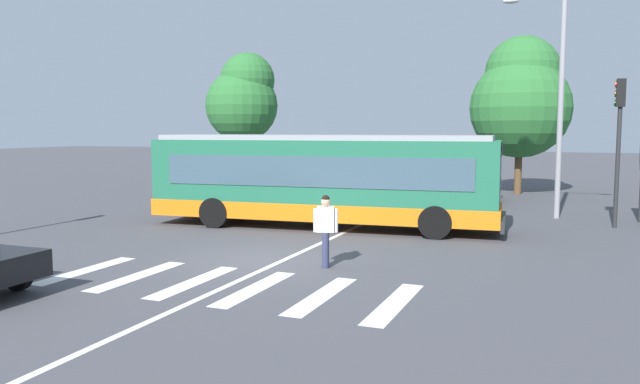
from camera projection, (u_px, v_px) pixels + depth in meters
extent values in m
plane|color=#47474C|center=(266.00, 260.00, 15.56)|extent=(160.00, 160.00, 0.00)
cylinder|color=black|center=(444.00, 212.00, 20.74)|extent=(1.02, 0.38, 1.00)
cylinder|color=black|center=(435.00, 222.00, 18.51)|extent=(1.02, 0.38, 1.00)
cylinder|color=black|center=(244.00, 204.00, 22.86)|extent=(1.02, 0.38, 1.00)
cylinder|color=black|center=(214.00, 213.00, 20.63)|extent=(1.02, 0.38, 1.00)
cube|color=#236B4C|center=(323.00, 178.00, 20.64)|extent=(11.47, 3.47, 2.55)
cube|color=orange|center=(323.00, 208.00, 20.74)|extent=(11.59, 3.51, 0.55)
cube|color=#3D5666|center=(323.00, 169.00, 20.60)|extent=(10.13, 3.41, 0.96)
cube|color=#3D5666|center=(501.00, 176.00, 18.96)|extent=(0.23, 2.24, 1.63)
cube|color=black|center=(501.00, 147.00, 18.87)|extent=(0.22, 1.94, 0.28)
cube|color=#99999E|center=(323.00, 137.00, 20.50)|extent=(11.01, 3.23, 0.16)
cube|color=#28282B|center=(503.00, 222.00, 19.07)|extent=(0.33, 2.55, 0.36)
cylinder|color=#333856|center=(326.00, 249.00, 14.79)|extent=(0.16, 0.16, 0.85)
cylinder|color=#333856|center=(325.00, 250.00, 14.64)|extent=(0.16, 0.16, 0.85)
cube|color=white|center=(326.00, 219.00, 14.65)|extent=(0.46, 0.37, 0.60)
cylinder|color=white|center=(315.00, 220.00, 14.67)|extent=(0.10, 0.10, 0.55)
cylinder|color=white|center=(336.00, 221.00, 14.63)|extent=(0.10, 0.10, 0.55)
sphere|color=tan|center=(326.00, 202.00, 14.60)|extent=(0.22, 0.22, 0.22)
sphere|color=black|center=(326.00, 199.00, 14.60)|extent=(0.19, 0.19, 0.19)
cylinder|color=black|center=(18.00, 275.00, 12.64)|extent=(0.64, 0.21, 0.64)
cylinder|color=black|center=(351.00, 188.00, 31.28)|extent=(0.21, 0.64, 0.64)
cylinder|color=black|center=(383.00, 189.00, 30.64)|extent=(0.21, 0.64, 0.64)
cylinder|color=black|center=(331.00, 193.00, 28.72)|extent=(0.21, 0.64, 0.64)
cylinder|color=black|center=(365.00, 194.00, 28.08)|extent=(0.21, 0.64, 0.64)
cube|color=#196B70|center=(358.00, 184.00, 29.65)|extent=(1.87, 4.52, 0.52)
cube|color=#3D5666|center=(357.00, 174.00, 29.52)|extent=(1.62, 2.18, 0.44)
cube|color=#196B70|center=(357.00, 170.00, 29.50)|extent=(1.55, 2.00, 0.09)
cylinder|color=black|center=(408.00, 189.00, 30.39)|extent=(0.24, 0.65, 0.64)
cylinder|color=black|center=(442.00, 191.00, 29.86)|extent=(0.24, 0.65, 0.64)
cylinder|color=black|center=(396.00, 195.00, 27.76)|extent=(0.24, 0.65, 0.64)
cylinder|color=black|center=(434.00, 196.00, 27.23)|extent=(0.24, 0.65, 0.64)
cube|color=#234293|center=(420.00, 186.00, 28.77)|extent=(2.07, 4.60, 0.52)
cube|color=#3D5666|center=(420.00, 176.00, 28.64)|extent=(1.72, 2.25, 0.44)
cube|color=#234293|center=(420.00, 172.00, 28.62)|extent=(1.64, 2.06, 0.09)
cylinder|color=black|center=(460.00, 192.00, 29.28)|extent=(0.20, 0.64, 0.64)
cylinder|color=black|center=(497.00, 193.00, 28.67)|extent=(0.20, 0.64, 0.64)
cylinder|color=black|center=(450.00, 198.00, 26.70)|extent=(0.20, 0.64, 0.64)
cylinder|color=black|center=(490.00, 199.00, 26.09)|extent=(0.20, 0.64, 0.64)
cube|color=black|center=(475.00, 188.00, 27.65)|extent=(1.84, 4.51, 0.52)
cube|color=#3D5666|center=(475.00, 178.00, 27.52)|extent=(1.61, 2.17, 0.44)
cube|color=black|center=(475.00, 173.00, 27.50)|extent=(1.54, 1.99, 0.09)
cylinder|color=#28282B|center=(617.00, 168.00, 20.44)|extent=(0.14, 0.14, 3.97)
cube|color=black|center=(621.00, 93.00, 20.20)|extent=(0.28, 0.32, 0.90)
cylinder|color=red|center=(616.00, 84.00, 20.23)|extent=(0.04, 0.20, 0.20)
cylinder|color=#463707|center=(615.00, 94.00, 20.26)|extent=(0.04, 0.20, 0.20)
cylinder|color=#093B10|center=(615.00, 103.00, 20.29)|extent=(0.04, 0.20, 0.20)
cylinder|color=#939399|center=(561.00, 106.00, 22.48)|extent=(0.20, 0.20, 8.19)
ellipsoid|color=silver|center=(511.00, 1.00, 22.77)|extent=(0.60, 0.32, 0.20)
cylinder|color=brown|center=(242.00, 158.00, 35.82)|extent=(0.36, 0.36, 3.15)
sphere|color=#2D7033|center=(242.00, 105.00, 35.51)|extent=(4.10, 4.10, 4.10)
sphere|color=#2D7033|center=(248.00, 80.00, 35.38)|extent=(3.08, 3.08, 3.08)
cylinder|color=brown|center=(518.00, 169.00, 31.25)|extent=(0.36, 0.36, 2.56)
sphere|color=#2D7033|center=(520.00, 108.00, 30.95)|extent=(4.94, 4.94, 4.94)
sphere|color=#2D7033|center=(523.00, 73.00, 31.10)|extent=(3.71, 3.71, 3.71)
cube|color=silver|center=(86.00, 270.00, 14.43)|extent=(0.45, 3.03, 0.01)
cube|color=silver|center=(138.00, 276.00, 13.88)|extent=(0.45, 3.03, 0.01)
cube|color=silver|center=(194.00, 282.00, 13.34)|extent=(0.45, 3.03, 0.01)
cube|color=silver|center=(255.00, 288.00, 12.79)|extent=(0.45, 3.03, 0.01)
cube|color=silver|center=(322.00, 295.00, 12.25)|extent=(0.45, 3.03, 0.01)
cube|color=silver|center=(394.00, 303.00, 11.70)|extent=(0.45, 3.03, 0.01)
cube|color=silver|center=(312.00, 247.00, 17.25)|extent=(0.16, 24.00, 0.01)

